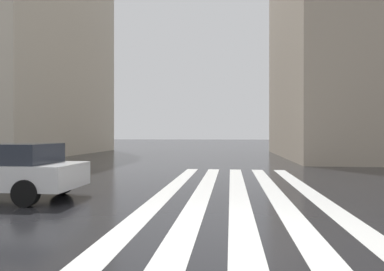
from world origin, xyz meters
The scene contains 3 objects.
ground_plane centered at (0.00, 0.00, 0.00)m, with size 220.00×220.00×0.00m, color black.
zebra_crossing centered at (4.00, 0.00, 0.00)m, with size 13.00×4.50×0.01m.
car_white centered at (2.50, 6.04, 0.76)m, with size 1.85×4.10×1.41m.
Camera 1 is at (-5.56, 0.21, 1.64)m, focal length 31.92 mm.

